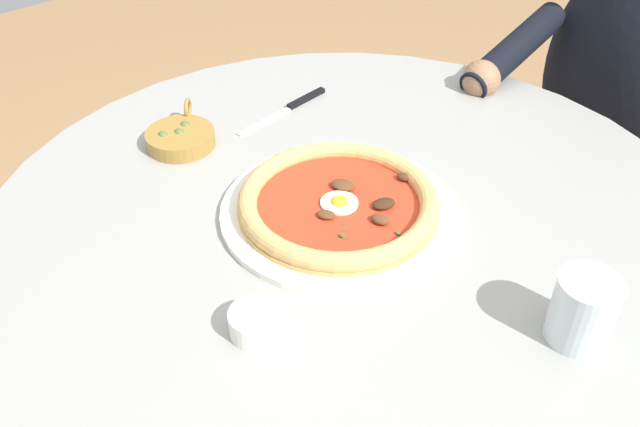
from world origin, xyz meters
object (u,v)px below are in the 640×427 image
at_px(olive_pan, 180,138).
at_px(diner_person, 598,170).
at_px(pizza_on_plate, 338,205).
at_px(steak_knife, 295,104).
at_px(cafe_chair_diner, 633,147).
at_px(dining_table, 348,289).
at_px(water_glass, 582,313).
at_px(ramekin_capers, 256,322).

xyz_separation_m(olive_pan, diner_person, (-0.33, -0.81, -0.27)).
bearing_deg(olive_pan, pizza_on_plate, -167.40).
bearing_deg(steak_knife, cafe_chair_diner, -112.70).
relative_size(dining_table, cafe_chair_diner, 1.25).
relative_size(steak_knife, cafe_chair_diner, 0.25).
height_order(dining_table, steak_knife, steak_knife).
bearing_deg(steak_knife, water_glass, 170.96).
height_order(dining_table, diner_person, diner_person).
distance_m(steak_knife, cafe_chair_diner, 0.84).
bearing_deg(pizza_on_plate, steak_knife, -28.68).
distance_m(ramekin_capers, cafe_chair_diner, 1.14).
height_order(pizza_on_plate, olive_pan, olive_pan).
bearing_deg(water_glass, olive_pan, 10.41).
bearing_deg(water_glass, diner_person, -65.51).
bearing_deg(steak_knife, ramekin_capers, 135.28).
relative_size(steak_knife, olive_pan, 1.79).
height_order(dining_table, olive_pan, olive_pan).
xyz_separation_m(water_glass, olive_pan, (0.64, 0.12, -0.02)).
distance_m(water_glass, olive_pan, 0.65).
xyz_separation_m(water_glass, ramekin_capers, (0.25, 0.27, -0.02)).
relative_size(olive_pan, diner_person, 0.10).
xyz_separation_m(dining_table, olive_pan, (0.31, 0.08, 0.16)).
bearing_deg(ramekin_capers, pizza_on_plate, -65.84).
distance_m(olive_pan, cafe_chair_diner, 1.04).
xyz_separation_m(pizza_on_plate, steak_knife, (0.27, -0.15, -0.01)).
bearing_deg(cafe_chair_diner, pizza_on_plate, 87.80).
height_order(ramekin_capers, cafe_chair_diner, cafe_chair_diner).
xyz_separation_m(water_glass, cafe_chair_diner, (0.31, -0.83, -0.29)).
bearing_deg(olive_pan, diner_person, -112.01).
height_order(pizza_on_plate, steak_knife, pizza_on_plate).
bearing_deg(diner_person, cafe_chair_diner, -92.10).
height_order(dining_table, ramekin_capers, ramekin_capers).
bearing_deg(steak_knife, olive_pan, 83.31).
distance_m(ramekin_capers, diner_person, 1.00).
relative_size(pizza_on_plate, cafe_chair_diner, 0.40).
xyz_separation_m(pizza_on_plate, water_glass, (-0.34, -0.05, 0.02)).
relative_size(pizza_on_plate, ramekin_capers, 5.21).
bearing_deg(olive_pan, dining_table, -165.73).
distance_m(water_glass, steak_knife, 0.63).
bearing_deg(water_glass, dining_table, 6.70).
height_order(steak_knife, olive_pan, olive_pan).
bearing_deg(olive_pan, steak_knife, -96.69).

